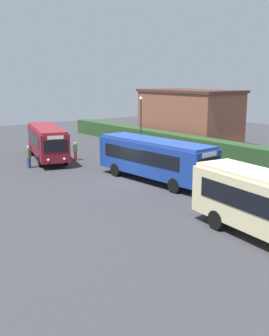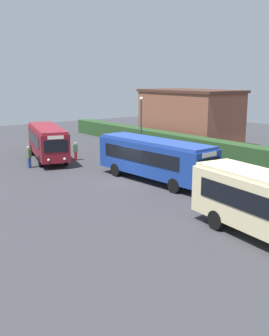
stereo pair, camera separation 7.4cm
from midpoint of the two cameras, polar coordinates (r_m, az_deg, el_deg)
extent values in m
plane|color=#38383D|center=(30.13, -0.98, -1.92)|extent=(80.55, 80.55, 0.00)
cube|color=maroon|center=(38.60, -11.93, 3.62)|extent=(9.49, 4.90, 2.35)
cube|color=maroon|center=(38.43, -12.02, 5.50)|extent=(9.17, 4.64, 0.20)
cube|color=black|center=(39.05, -10.27, 4.21)|extent=(6.88, 2.08, 0.94)
cube|color=black|center=(38.70, -13.79, 3.98)|extent=(6.88, 2.08, 0.94)
cube|color=black|center=(34.06, -10.77, 2.99)|extent=(0.60, 1.88, 0.99)
cube|color=silver|center=(33.95, -10.82, 4.17)|extent=(0.41, 1.27, 0.28)
cylinder|color=black|center=(36.22, -9.46, 1.18)|extent=(1.04, 0.55, 1.00)
cylinder|color=black|center=(35.89, -12.87, 0.93)|extent=(1.04, 0.55, 1.00)
cylinder|color=black|center=(41.74, -10.98, 2.62)|extent=(1.04, 0.55, 1.00)
cylinder|color=black|center=(41.45, -13.95, 2.41)|extent=(1.04, 0.55, 1.00)
sphere|color=silver|center=(34.35, -9.62, 1.24)|extent=(0.22, 0.22, 0.22)
sphere|color=silver|center=(34.14, -11.77, 1.08)|extent=(0.22, 0.22, 0.22)
cube|color=navy|center=(29.93, 2.86, 1.35)|extent=(10.21, 3.13, 2.34)
cube|color=#2747A0|center=(29.71, 2.88, 3.75)|extent=(9.89, 2.91, 0.20)
cube|color=black|center=(30.95, 4.16, 2.23)|extent=(7.84, 0.56, 0.94)
cube|color=black|center=(29.26, 0.68, 1.66)|extent=(7.84, 0.56, 0.94)
cube|color=black|center=(26.53, 10.40, 0.32)|extent=(0.17, 2.03, 0.98)
cube|color=silver|center=(26.39, 10.46, 1.83)|extent=(0.13, 1.36, 0.28)
cylinder|color=black|center=(28.91, 8.74, -1.67)|extent=(1.02, 0.35, 1.00)
cylinder|color=black|center=(27.27, 5.62, -2.45)|extent=(1.02, 0.35, 1.00)
cylinder|color=black|center=(33.18, 0.54, 0.32)|extent=(1.02, 0.35, 1.00)
cylinder|color=black|center=(31.76, -2.54, -0.25)|extent=(1.02, 0.35, 1.00)
sphere|color=silver|center=(27.29, 11.23, -1.75)|extent=(0.22, 0.22, 0.22)
sphere|color=silver|center=(26.26, 9.39, -2.24)|extent=(0.22, 0.22, 0.22)
cube|color=black|center=(18.74, 16.83, -5.03)|extent=(7.65, 0.98, 0.96)
cylinder|color=black|center=(22.58, 15.47, -6.05)|extent=(1.03, 0.40, 1.00)
cylinder|color=black|center=(21.16, 11.33, -7.10)|extent=(1.03, 0.40, 1.00)
cube|color=maroon|center=(38.23, -8.10, 1.66)|extent=(0.34, 0.35, 0.78)
cube|color=#4C6B47|center=(38.10, -8.13, 2.74)|extent=(0.43, 0.49, 0.69)
sphere|color=beige|center=(38.03, -8.15, 3.41)|extent=(0.22, 0.22, 0.22)
cube|color=#334C8C|center=(35.73, -14.36, 0.70)|extent=(0.32, 0.27, 0.87)
cube|color=#4C6B47|center=(35.58, -14.43, 1.99)|extent=(0.49, 0.31, 0.76)
sphere|color=tan|center=(35.49, -14.47, 2.78)|extent=(0.24, 0.24, 0.24)
cube|color=#284823|center=(37.74, 13.34, 2.07)|extent=(52.28, 1.75, 1.78)
cube|color=brown|center=(47.55, 7.67, 6.86)|extent=(11.25, 6.06, 5.83)
cube|color=#4C2D23|center=(47.35, 7.78, 10.55)|extent=(11.70, 6.30, 0.30)
cylinder|color=#38383D|center=(40.03, 0.98, 5.54)|extent=(0.14, 0.14, 5.30)
sphere|color=beige|center=(39.79, 1.00, 9.60)|extent=(0.36, 0.36, 0.36)
camera|label=1|loc=(0.04, -89.93, 0.02)|focal=43.93mm
camera|label=2|loc=(0.04, 90.07, -0.02)|focal=43.93mm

